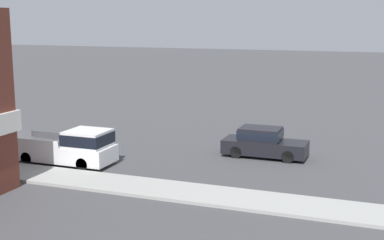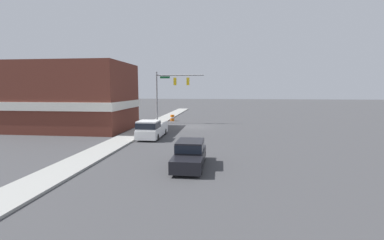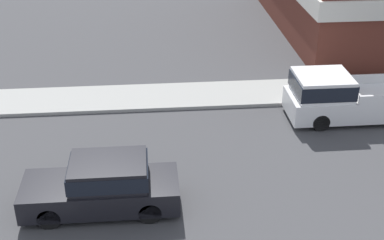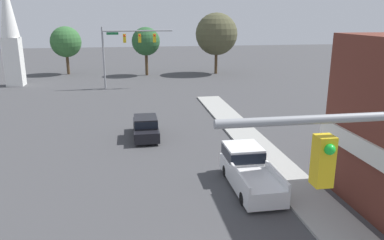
% 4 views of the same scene
% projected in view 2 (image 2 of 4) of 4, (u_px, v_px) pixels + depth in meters
% --- Properties ---
extents(ground_plane, '(200.00, 200.00, 0.00)m').
position_uv_depth(ground_plane, '(193.00, 127.00, 33.35)').
color(ground_plane, '#424244').
extents(sidewalk_curb, '(2.40, 60.00, 0.14)m').
position_uv_depth(sidewalk_curb, '(151.00, 126.00, 33.98)').
color(sidewalk_curb, '#9E9E99').
rests_on(sidewalk_curb, ground).
extents(near_signal_assembly, '(6.79, 0.49, 7.30)m').
position_uv_depth(near_signal_assembly, '(171.00, 86.00, 35.96)').
color(near_signal_assembly, gray).
rests_on(near_signal_assembly, ground).
extents(car_lead, '(1.77, 4.54, 1.61)m').
position_uv_depth(car_lead, '(190.00, 153.00, 16.06)').
color(car_lead, black).
rests_on(car_lead, ground).
extents(pickup_truck_parked, '(2.00, 5.37, 1.86)m').
position_uv_depth(pickup_truck_parked, '(151.00, 129.00, 25.40)').
color(pickup_truck_parked, black).
rests_on(pickup_truck_parked, ground).
extents(construction_barrel, '(0.62, 0.62, 0.95)m').
position_uv_depth(construction_barrel, '(172.00, 118.00, 39.48)').
color(construction_barrel, orange).
rests_on(construction_barrel, ground).
extents(corner_brick_building, '(14.08, 8.93, 7.89)m').
position_uv_depth(corner_brick_building, '(71.00, 98.00, 30.63)').
color(corner_brick_building, brown).
rests_on(corner_brick_building, ground).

